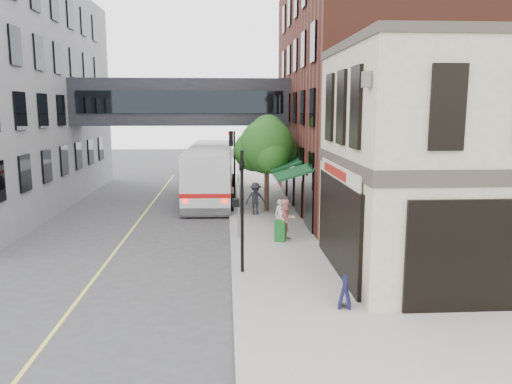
{
  "coord_description": "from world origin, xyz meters",
  "views": [
    {
      "loc": [
        -0.17,
        -15.72,
        6.14
      ],
      "look_at": [
        1.0,
        3.62,
        2.86
      ],
      "focal_mm": 35.0,
      "sensor_mm": 36.0,
      "label": 1
    }
  ],
  "objects": [
    {
      "name": "ground",
      "position": [
        0.0,
        0.0,
        0.0
      ],
      "size": [
        120.0,
        120.0,
        0.0
      ],
      "primitive_type": "plane",
      "color": "#38383A",
      "rests_on": "ground"
    },
    {
      "name": "sidewalk_main",
      "position": [
        2.0,
        14.0,
        0.07
      ],
      "size": [
        4.0,
        60.0,
        0.15
      ],
      "primitive_type": "cube",
      "color": "gray",
      "rests_on": "ground"
    },
    {
      "name": "corner_building",
      "position": [
        8.97,
        2.0,
        4.21
      ],
      "size": [
        10.19,
        8.12,
        8.45
      ],
      "color": "tan",
      "rests_on": "ground"
    },
    {
      "name": "brick_building",
      "position": [
        9.98,
        15.0,
        6.99
      ],
      "size": [
        13.76,
        18.0,
        14.0
      ],
      "color": "#522519",
      "rests_on": "ground"
    },
    {
      "name": "skyway_bridge",
      "position": [
        -3.0,
        18.0,
        6.5
      ],
      "size": [
        14.0,
        3.18,
        3.0
      ],
      "color": "black",
      "rests_on": "ground"
    },
    {
      "name": "traffic_signal_near",
      "position": [
        0.37,
        2.0,
        2.98
      ],
      "size": [
        0.44,
        0.22,
        4.6
      ],
      "color": "black",
      "rests_on": "sidewalk_main"
    },
    {
      "name": "traffic_signal_far",
      "position": [
        0.26,
        17.0,
        3.34
      ],
      "size": [
        0.53,
        0.28,
        4.5
      ],
      "color": "black",
      "rests_on": "sidewalk_main"
    },
    {
      "name": "street_sign_pole",
      "position": [
        0.39,
        7.0,
        1.93
      ],
      "size": [
        0.08,
        0.75,
        3.0
      ],
      "color": "gray",
      "rests_on": "sidewalk_main"
    },
    {
      "name": "street_tree",
      "position": [
        2.19,
        13.22,
        3.91
      ],
      "size": [
        3.8,
        3.2,
        5.6
      ],
      "color": "#382619",
      "rests_on": "sidewalk_main"
    },
    {
      "name": "lane_marking",
      "position": [
        -5.0,
        10.0,
        0.01
      ],
      "size": [
        0.12,
        40.0,
        0.01
      ],
      "primitive_type": "cube",
      "color": "#D8CC4C",
      "rests_on": "ground"
    },
    {
      "name": "bus",
      "position": [
        -1.21,
        18.15,
        1.97
      ],
      "size": [
        3.4,
        13.15,
        3.52
      ],
      "color": "silver",
      "rests_on": "ground"
    },
    {
      "name": "pedestrian_a",
      "position": [
        2.49,
        8.12,
        0.93
      ],
      "size": [
        0.6,
        0.42,
        1.56
      ],
      "primitive_type": "imported",
      "rotation": [
        0.0,
        0.0,
        0.09
      ],
      "color": "silver",
      "rests_on": "sidewalk_main"
    },
    {
      "name": "pedestrian_b",
      "position": [
        2.57,
        6.5,
        1.09
      ],
      "size": [
        1.09,
        0.97,
        1.87
      ],
      "primitive_type": "imported",
      "rotation": [
        0.0,
        0.0,
        0.34
      ],
      "color": "pink",
      "rests_on": "sidewalk_main"
    },
    {
      "name": "pedestrian_c",
      "position": [
        1.48,
        11.95,
        1.07
      ],
      "size": [
        1.29,
        0.9,
        1.83
      ],
      "primitive_type": "imported",
      "rotation": [
        0.0,
        0.0,
        0.2
      ],
      "color": "black",
      "rests_on": "sidewalk_main"
    },
    {
      "name": "newspaper_box",
      "position": [
        2.26,
        6.19,
        0.63
      ],
      "size": [
        0.58,
        0.54,
        0.96
      ],
      "primitive_type": "cube",
      "rotation": [
        0.0,
        0.0,
        -0.28
      ],
      "color": "#16611F",
      "rests_on": "sidewalk_main"
    },
    {
      "name": "sandwich_board",
      "position": [
        3.4,
        -1.5,
        0.62
      ],
      "size": [
        0.46,
        0.59,
        0.94
      ],
      "primitive_type": "cube",
      "rotation": [
        0.0,
        0.0,
        -0.25
      ],
      "color": "black",
      "rests_on": "sidewalk_main"
    }
  ]
}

